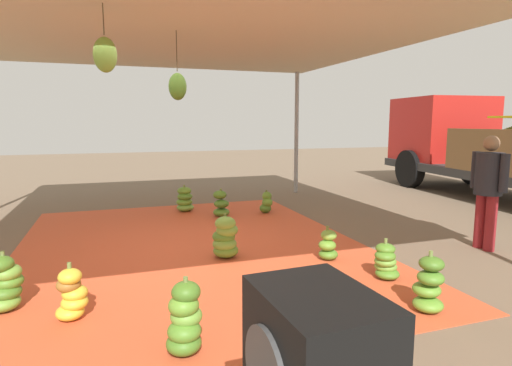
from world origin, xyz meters
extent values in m
plane|color=brown|center=(0.00, 3.00, 0.00)|extent=(40.00, 40.00, 0.00)
cube|color=#D1512D|center=(0.00, 0.00, 0.01)|extent=(6.09, 4.65, 0.01)
cylinder|color=#9EA0A5|center=(-3.80, 3.30, 1.47)|extent=(0.10, 0.10, 2.93)
cube|color=beige|center=(0.00, 0.00, 2.96)|extent=(8.00, 7.00, 0.06)
cylinder|color=#4C422D|center=(-0.11, -0.13, 2.67)|extent=(0.01, 0.01, 0.53)
ellipsoid|color=#477523|center=(-0.11, -0.13, 2.21)|extent=(0.24, 0.24, 0.36)
cylinder|color=#4C422D|center=(0.93, -1.02, 2.78)|extent=(0.01, 0.01, 0.31)
ellipsoid|color=#75A83D|center=(0.93, -1.02, 2.42)|extent=(0.24, 0.24, 0.36)
ellipsoid|color=#6B9E38|center=(-2.38, 0.30, 0.09)|extent=(0.35, 0.35, 0.16)
ellipsoid|color=#60932D|center=(-2.39, 0.29, 0.20)|extent=(0.42, 0.42, 0.16)
ellipsoid|color=#518428|center=(-2.38, 0.30, 0.30)|extent=(0.41, 0.41, 0.16)
ellipsoid|color=#60932D|center=(-2.40, 0.29, 0.41)|extent=(0.38, 0.38, 0.16)
cylinder|color=olive|center=(-2.37, 0.29, 0.47)|extent=(0.04, 0.04, 0.12)
ellipsoid|color=#477523|center=(2.73, -0.56, 0.09)|extent=(0.32, 0.32, 0.16)
ellipsoid|color=#518428|center=(2.73, -0.55, 0.19)|extent=(0.35, 0.35, 0.16)
ellipsoid|color=#6B9E38|center=(2.69, -0.53, 0.28)|extent=(0.25, 0.25, 0.16)
ellipsoid|color=#60932D|center=(2.71, -0.55, 0.38)|extent=(0.23, 0.23, 0.16)
ellipsoid|color=#477523|center=(2.70, -0.53, 0.48)|extent=(0.25, 0.25, 0.16)
cylinder|color=olive|center=(2.70, -0.53, 0.54)|extent=(0.04, 0.04, 0.12)
ellipsoid|color=#6B9E38|center=(1.46, -2.01, 0.09)|extent=(0.31, 0.31, 0.16)
ellipsoid|color=#477523|center=(1.44, -2.00, 0.18)|extent=(0.40, 0.40, 0.16)
ellipsoid|color=#518428|center=(1.41, -1.97, 0.27)|extent=(0.38, 0.38, 0.16)
ellipsoid|color=#6B9E38|center=(1.42, -1.97, 0.36)|extent=(0.35, 0.35, 0.16)
cylinder|color=olive|center=(1.43, -1.99, 0.51)|extent=(0.04, 0.04, 0.12)
ellipsoid|color=gold|center=(1.85, -1.42, 0.08)|extent=(0.26, 0.26, 0.14)
ellipsoid|color=gold|center=(1.84, -1.37, 0.16)|extent=(0.29, 0.29, 0.14)
ellipsoid|color=gold|center=(1.84, -1.37, 0.24)|extent=(0.26, 0.26, 0.14)
ellipsoid|color=#996628|center=(1.83, -1.41, 0.32)|extent=(0.25, 0.25, 0.14)
ellipsoid|color=gold|center=(1.86, -1.40, 0.41)|extent=(0.24, 0.24, 0.14)
cylinder|color=olive|center=(1.85, -1.40, 0.47)|extent=(0.04, 0.04, 0.12)
ellipsoid|color=#60932D|center=(0.62, 0.32, 0.10)|extent=(0.46, 0.46, 0.18)
ellipsoid|color=#75A83D|center=(0.62, 0.31, 0.19)|extent=(0.42, 0.42, 0.18)
ellipsoid|color=#518428|center=(0.59, 0.31, 0.28)|extent=(0.35, 0.35, 0.18)
ellipsoid|color=#75A83D|center=(0.62, 0.34, 0.37)|extent=(0.37, 0.37, 0.18)
ellipsoid|color=#75A83D|center=(0.63, 0.32, 0.46)|extent=(0.38, 0.38, 0.18)
cylinder|color=olive|center=(0.61, 0.32, 0.52)|extent=(0.04, 0.04, 0.12)
ellipsoid|color=#60932D|center=(2.74, 1.67, 0.08)|extent=(0.31, 0.31, 0.13)
ellipsoid|color=#60932D|center=(2.70, 1.68, 0.20)|extent=(0.34, 0.34, 0.13)
ellipsoid|color=#518428|center=(2.75, 1.68, 0.33)|extent=(0.29, 0.29, 0.13)
ellipsoid|color=#477523|center=(2.74, 1.69, 0.46)|extent=(0.26, 0.26, 0.13)
cylinder|color=olive|center=(2.73, 1.68, 0.52)|extent=(0.04, 0.04, 0.12)
ellipsoid|color=#518428|center=(1.93, 1.82, 0.07)|extent=(0.32, 0.32, 0.12)
ellipsoid|color=#6B9E38|center=(1.89, 1.83, 0.14)|extent=(0.35, 0.35, 0.12)
ellipsoid|color=#6B9E38|center=(1.92, 1.80, 0.21)|extent=(0.33, 0.33, 0.12)
ellipsoid|color=#518428|center=(1.93, 1.79, 0.28)|extent=(0.31, 0.31, 0.12)
ellipsoid|color=#518428|center=(1.90, 1.81, 0.35)|extent=(0.29, 0.29, 0.12)
cylinder|color=olive|center=(1.91, 1.80, 0.41)|extent=(0.04, 0.04, 0.12)
ellipsoid|color=#477523|center=(-1.74, 1.73, 0.10)|extent=(0.31, 0.31, 0.18)
ellipsoid|color=#60932D|center=(-1.72, 1.76, 0.22)|extent=(0.27, 0.27, 0.18)
ellipsoid|color=#60932D|center=(-1.75, 1.77, 0.33)|extent=(0.24, 0.24, 0.18)
cylinder|color=olive|center=(-1.74, 1.75, 0.39)|extent=(0.04, 0.04, 0.12)
ellipsoid|color=#518428|center=(-1.71, 0.86, 0.09)|extent=(0.38, 0.38, 0.16)
ellipsoid|color=#477523|center=(-1.69, 0.85, 0.25)|extent=(0.28, 0.28, 0.16)
ellipsoid|color=#518428|center=(-1.71, 0.83, 0.42)|extent=(0.34, 0.34, 0.16)
cylinder|color=olive|center=(-1.69, 0.85, 0.48)|extent=(0.04, 0.04, 0.12)
ellipsoid|color=#518428|center=(1.13, 1.53, 0.08)|extent=(0.32, 0.32, 0.14)
ellipsoid|color=#60932D|center=(1.14, 1.50, 0.20)|extent=(0.29, 0.29, 0.14)
ellipsoid|color=#75A83D|center=(1.12, 1.53, 0.32)|extent=(0.27, 0.27, 0.14)
cylinder|color=olive|center=(1.12, 1.51, 0.38)|extent=(0.04, 0.04, 0.12)
cube|color=red|center=(-3.66, 7.61, 1.55)|extent=(2.21, 2.26, 1.70)
cube|color=#232D38|center=(-4.67, 7.72, 1.89)|extent=(0.22, 1.78, 0.75)
cylinder|color=black|center=(-3.63, 6.58, 0.50)|extent=(1.02, 0.39, 1.00)
cylinder|color=black|center=(-3.41, 8.61, 0.50)|extent=(1.02, 0.39, 1.00)
cylinder|color=maroon|center=(1.31, 3.79, 0.38)|extent=(0.14, 0.14, 0.76)
cylinder|color=maroon|center=(1.48, 3.79, 0.38)|extent=(0.14, 0.14, 0.76)
cylinder|color=#26262D|center=(1.40, 3.79, 1.05)|extent=(0.35, 0.35, 0.57)
cylinder|color=#26262D|center=(1.17, 3.79, 1.08)|extent=(0.11, 0.11, 0.51)
cylinder|color=#26262D|center=(1.63, 3.79, 1.08)|extent=(0.11, 0.11, 0.51)
sphere|color=#936B4C|center=(1.40, 3.79, 1.45)|extent=(0.21, 0.21, 0.21)
cube|color=black|center=(4.39, -0.32, 0.84)|extent=(0.56, 0.42, 0.55)
camera|label=1|loc=(5.68, -1.00, 1.72)|focal=29.45mm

